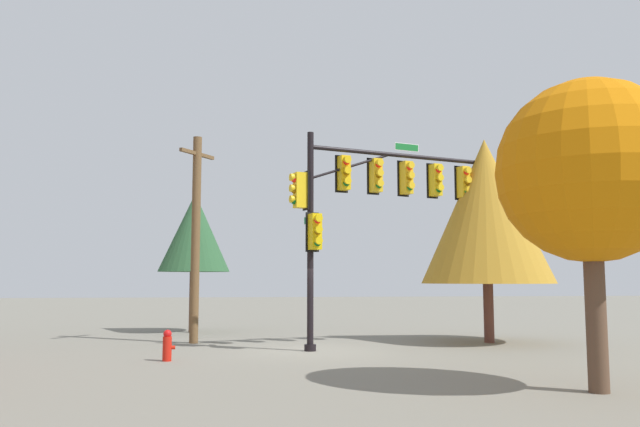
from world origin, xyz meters
The scene contains 7 objects.
ground_plane centered at (0.00, 0.00, 0.00)m, with size 120.00×120.00×0.00m, color slate.
signal_pole_assembly centered at (2.03, 0.56, 4.96)m, with size 6.89×2.68×6.79m.
utility_pole centered at (-3.68, 2.90, 3.70)m, with size 1.13×1.54×7.18m.
fire_hydrant centered at (-4.07, -1.89, 0.41)m, with size 0.33×0.24×0.83m.
tree_near centered at (6.44, 1.77, 4.58)m, with size 4.60×4.60×7.14m.
tree_mid centered at (4.69, -7.83, 4.31)m, with size 3.68×3.68×6.17m.
tree_far centered at (-4.01, 7.47, 4.11)m, with size 2.96×2.96×5.78m.
Camera 1 is at (-2.28, -19.52, 2.17)m, focal length 35.67 mm.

